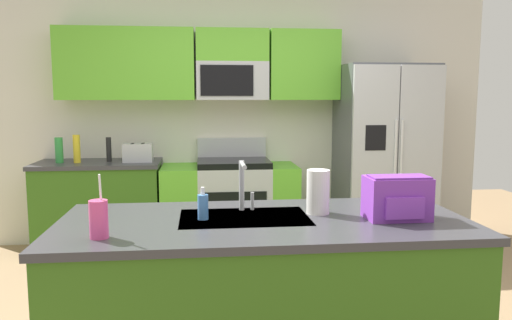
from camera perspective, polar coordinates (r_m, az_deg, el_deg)
kitchen_wall_unit at (r=5.26m, az=-2.89°, el=6.61°), size 5.20×0.43×2.60m
back_counter at (r=5.18m, az=-17.42°, el=-5.11°), size 1.20×0.63×0.90m
range_oven at (r=5.10m, az=-3.00°, el=-5.09°), size 1.36×0.61×1.10m
refrigerator at (r=5.27m, az=14.41°, el=0.42°), size 0.90×0.76×1.85m
island_counter at (r=2.76m, az=0.92°, el=-15.79°), size 2.13×0.95×0.90m
toaster at (r=4.99m, az=-13.36°, el=0.83°), size 0.28×0.16×0.18m
pepper_mill at (r=5.08m, az=-16.49°, el=1.16°), size 0.05×0.05×0.24m
bottle_green at (r=5.14m, az=-21.62°, el=1.05°), size 0.08×0.08×0.24m
bottle_yellow at (r=5.08m, az=-19.84°, el=1.21°), size 0.07×0.07×0.27m
sink_faucet at (r=2.76m, az=-1.48°, el=-2.46°), size 0.09×0.21×0.28m
drink_cup_pink at (r=2.36m, az=-17.56°, el=-6.45°), size 0.08×0.08×0.29m
soap_dispenser at (r=2.61m, az=-6.09°, el=-5.31°), size 0.06×0.06×0.17m
paper_towel_roll at (r=2.73m, az=7.11°, el=-3.63°), size 0.12×0.12×0.24m
backpack at (r=2.69m, az=15.86°, el=-4.08°), size 0.32×0.22×0.23m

